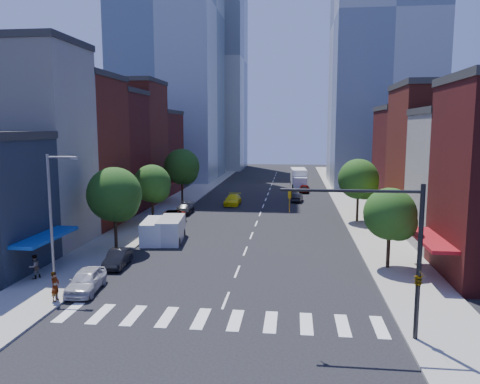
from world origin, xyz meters
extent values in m
plane|color=black|center=(0.00, 0.00, 0.00)|extent=(220.00, 220.00, 0.00)
cube|color=gray|center=(-12.50, 40.00, 0.07)|extent=(5.00, 120.00, 0.15)
cube|color=gray|center=(12.50, 40.00, 0.07)|extent=(5.00, 120.00, 0.15)
cube|color=silver|center=(0.00, -3.00, 0.01)|extent=(19.00, 3.00, 0.01)
cube|color=beige|center=(-21.00, 12.00, 9.00)|extent=(12.00, 8.00, 18.00)
cube|color=#5F1E16|center=(-21.00, 20.50, 8.00)|extent=(12.00, 9.00, 16.00)
cube|color=#4C1313|center=(-21.00, 29.00, 7.50)|extent=(12.00, 8.00, 15.00)
cube|color=#5F1E16|center=(-21.00, 37.50, 8.50)|extent=(12.00, 9.00, 17.00)
cube|color=#4C1313|center=(-21.00, 47.00, 6.50)|extent=(12.00, 10.00, 13.00)
cube|color=#5F1E16|center=(21.00, 24.00, 7.50)|extent=(12.00, 10.00, 15.00)
cube|color=#4C1313|center=(21.00, 34.00, 6.50)|extent=(12.00, 10.00, 13.00)
cube|color=#8C99A8|center=(-22.00, 70.00, 35.00)|extent=(20.00, 22.00, 70.00)
cube|color=#9EA5AD|center=(20.00, 62.00, 30.00)|extent=(18.00, 20.00, 60.00)
cube|color=#9EA5AD|center=(-18.00, 95.00, 28.00)|extent=(18.00, 18.00, 56.00)
cylinder|color=black|center=(10.50, -4.50, 4.15)|extent=(0.24, 0.24, 8.00)
cylinder|color=black|center=(7.00, -4.50, 7.75)|extent=(7.00, 0.16, 0.16)
imported|color=gold|center=(4.00, -4.50, 7.15)|extent=(0.22, 0.18, 1.10)
imported|color=gold|center=(10.50, -4.50, 3.35)|extent=(0.48, 2.24, 0.90)
cylinder|color=slate|center=(-12.00, 1.00, 4.65)|extent=(0.20, 0.20, 9.00)
cylinder|color=slate|center=(-11.00, 1.00, 8.95)|extent=(2.00, 0.14, 0.14)
cube|color=slate|center=(-10.10, 1.00, 8.90)|extent=(0.50, 0.25, 0.18)
cylinder|color=black|center=(-11.50, 11.00, 2.11)|extent=(0.28, 0.28, 3.92)
sphere|color=#184112|center=(-11.50, 11.00, 5.05)|extent=(4.80, 4.80, 4.80)
sphere|color=#184112|center=(-10.90, 10.70, 4.35)|extent=(3.36, 3.36, 3.36)
cylinder|color=black|center=(-11.50, 22.00, 1.97)|extent=(0.28, 0.28, 3.64)
sphere|color=#184112|center=(-11.50, 22.00, 4.70)|extent=(4.20, 4.20, 4.20)
sphere|color=#184112|center=(-10.90, 21.70, 4.05)|extent=(2.94, 2.94, 2.94)
cylinder|color=black|center=(-11.50, 36.00, 2.25)|extent=(0.28, 0.28, 4.20)
sphere|color=#184112|center=(-11.50, 36.00, 5.40)|extent=(5.00, 5.00, 5.00)
sphere|color=#184112|center=(-10.90, 35.70, 4.65)|extent=(3.50, 3.50, 3.50)
cylinder|color=black|center=(11.50, 8.00, 1.83)|extent=(0.28, 0.28, 3.36)
sphere|color=#184112|center=(11.50, 8.00, 4.35)|extent=(4.00, 4.00, 4.00)
sphere|color=#184112|center=(12.10, 7.70, 3.75)|extent=(2.80, 2.80, 2.80)
cylinder|color=black|center=(11.50, 26.00, 2.11)|extent=(0.28, 0.28, 3.92)
sphere|color=#184112|center=(11.50, 26.00, 5.05)|extent=(4.60, 4.60, 4.60)
sphere|color=#184112|center=(12.10, 25.70, 4.35)|extent=(3.22, 3.22, 3.22)
imported|color=#B6B6BB|center=(-9.50, 0.53, 0.77)|extent=(2.27, 4.66, 1.53)
imported|color=black|center=(-9.50, 6.24, 0.67)|extent=(1.73, 4.15, 1.33)
imported|color=#999999|center=(-9.50, 22.36, 0.76)|extent=(2.73, 5.59, 1.53)
imported|color=black|center=(-9.50, 28.78, 0.66)|extent=(1.91, 4.54, 1.31)
cube|color=white|center=(-9.03, 14.44, 1.05)|extent=(2.63, 5.22, 2.10)
cube|color=black|center=(-8.78, 12.55, 1.35)|extent=(1.97, 1.23, 0.90)
cylinder|color=black|center=(-9.70, 12.63, 0.35)|extent=(0.35, 0.79, 0.76)
cylinder|color=black|center=(-7.91, 12.87, 0.35)|extent=(0.35, 0.79, 0.76)
cylinder|color=black|center=(-10.14, 16.01, 0.35)|extent=(0.35, 0.79, 0.76)
cylinder|color=black|center=(-8.35, 16.24, 0.35)|extent=(0.35, 0.79, 0.76)
cube|color=silver|center=(-7.50, 14.84, 1.13)|extent=(2.71, 5.56, 2.25)
cube|color=black|center=(-7.28, 12.82, 1.45)|extent=(2.09, 1.28, 0.96)
cylinder|color=black|center=(-8.26, 12.93, 0.38)|extent=(0.35, 0.84, 0.81)
cylinder|color=black|center=(-6.35, 13.13, 0.38)|extent=(0.35, 0.84, 0.81)
cylinder|color=black|center=(-8.65, 16.55, 0.38)|extent=(0.35, 0.84, 0.81)
cylinder|color=black|center=(-6.74, 16.75, 0.38)|extent=(0.35, 0.84, 0.81)
imported|color=#FFF00D|center=(-4.34, 36.44, 0.73)|extent=(2.13, 5.06, 1.46)
imported|color=black|center=(4.69, 40.37, 0.63)|extent=(1.84, 4.00, 1.27)
imported|color=#999999|center=(5.96, 50.40, 0.68)|extent=(1.80, 4.09, 1.37)
cube|color=white|center=(5.04, 57.44, 1.69)|extent=(2.95, 7.02, 3.38)
cube|color=white|center=(5.28, 53.42, 1.16)|extent=(2.44, 2.04, 2.12)
cylinder|color=black|center=(4.07, 54.20, 0.48)|extent=(0.37, 0.97, 0.95)
cylinder|color=black|center=(6.39, 54.34, 0.48)|extent=(0.37, 0.97, 0.95)
cylinder|color=black|center=(3.78, 58.95, 0.48)|extent=(0.37, 0.97, 0.95)
cylinder|color=black|center=(6.10, 59.09, 0.48)|extent=(0.37, 0.97, 0.95)
imported|color=#999999|center=(-10.50, -1.65, 1.08)|extent=(0.50, 0.71, 1.86)
imported|color=#999999|center=(-14.17, 2.31, 1.02)|extent=(0.92, 1.02, 1.73)
camera|label=1|loc=(4.17, -28.13, 10.92)|focal=35.00mm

